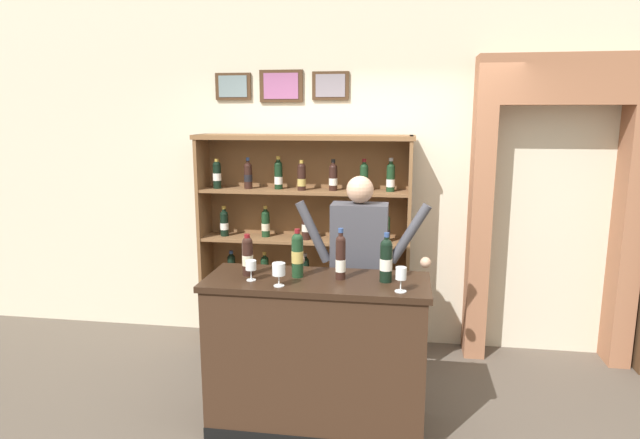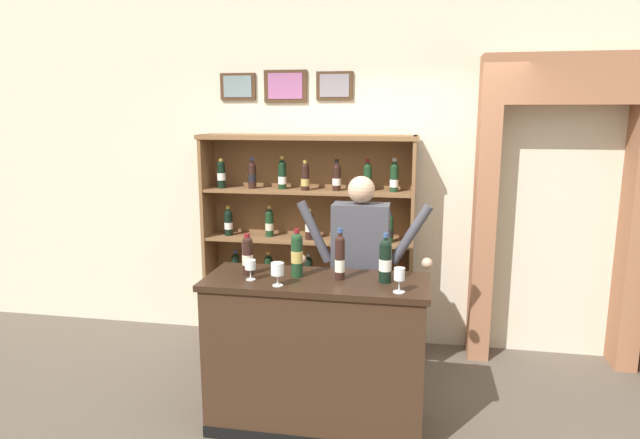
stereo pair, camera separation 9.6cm
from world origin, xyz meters
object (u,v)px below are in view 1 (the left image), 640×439
(tasting_bottle_bianco, at_px, (248,255))
(tasting_bottle_chianti, at_px, (297,254))
(tasting_bottle_brunello, at_px, (386,259))
(wine_glass_center, at_px, (279,270))
(tasting_counter, at_px, (317,354))
(wine_shelf, at_px, (305,234))
(wine_glass_spare, at_px, (251,266))
(tasting_bottle_grappa, at_px, (341,257))
(shopkeeper, at_px, (359,261))
(wine_glass_right, at_px, (401,275))

(tasting_bottle_bianco, xyz_separation_m, tasting_bottle_chianti, (0.34, 0.01, 0.02))
(tasting_bottle_brunello, bearing_deg, wine_glass_center, -163.32)
(tasting_counter, height_order, tasting_bottle_brunello, tasting_bottle_brunello)
(wine_shelf, xyz_separation_m, wine_glass_spare, (-0.08, -1.44, 0.10))
(wine_glass_spare, bearing_deg, tasting_bottle_chianti, 23.41)
(tasting_bottle_bianco, relative_size, tasting_bottle_grappa, 0.82)
(wine_shelf, relative_size, shopkeeper, 1.16)
(tasting_bottle_grappa, height_order, tasting_bottle_brunello, tasting_bottle_grappa)
(tasting_bottle_chianti, xyz_separation_m, tasting_bottle_grappa, (0.29, -0.00, -0.01))
(tasting_bottle_chianti, height_order, wine_glass_spare, tasting_bottle_chianti)
(tasting_counter, xyz_separation_m, tasting_bottle_chianti, (-0.13, 0.03, 0.68))
(wine_shelf, height_order, wine_glass_right, wine_shelf)
(shopkeeper, height_order, wine_glass_right, shopkeeper)
(tasting_bottle_chianti, relative_size, wine_glass_center, 2.17)
(tasting_bottle_brunello, height_order, wine_glass_right, tasting_bottle_brunello)
(wine_glass_spare, bearing_deg, wine_glass_center, -23.47)
(tasting_bottle_grappa, distance_m, wine_glass_right, 0.44)
(tasting_bottle_bianco, bearing_deg, tasting_bottle_brunello, -0.36)
(tasting_bottle_bianco, height_order, tasting_bottle_chianti, tasting_bottle_chianti)
(tasting_counter, xyz_separation_m, shopkeeper, (0.23, 0.55, 0.51))
(shopkeeper, height_order, tasting_bottle_bianco, shopkeeper)
(wine_shelf, bearing_deg, tasting_bottle_grappa, -69.97)
(tasting_bottle_bianco, bearing_deg, wine_glass_center, -37.97)
(wine_glass_right, bearing_deg, tasting_bottle_brunello, 117.23)
(tasting_bottle_bianco, bearing_deg, wine_glass_right, -10.88)
(tasting_bottle_bianco, height_order, tasting_bottle_grappa, tasting_bottle_grappa)
(tasting_bottle_grappa, distance_m, tasting_bottle_brunello, 0.29)
(wine_glass_right, bearing_deg, tasting_bottle_chianti, 163.29)
(wine_glass_center, bearing_deg, wine_shelf, 94.50)
(tasting_bottle_bianco, xyz_separation_m, tasting_bottle_brunello, (0.91, -0.01, 0.01))
(wine_glass_spare, bearing_deg, tasting_bottle_bianco, 115.71)
(shopkeeper, bearing_deg, wine_shelf, 124.99)
(tasting_counter, distance_m, wine_glass_center, 0.69)
(shopkeeper, distance_m, wine_glass_spare, 0.92)
(wine_glass_spare, bearing_deg, shopkeeper, 44.98)
(tasting_bottle_grappa, xyz_separation_m, tasting_bottle_brunello, (0.29, -0.01, -0.00))
(tasting_counter, distance_m, wine_glass_spare, 0.75)
(tasting_bottle_chianti, bearing_deg, wine_glass_center, -110.06)
(tasting_bottle_chianti, distance_m, wine_glass_spare, 0.31)
(wine_glass_center, bearing_deg, tasting_bottle_chianti, 69.94)
(wine_glass_right, xyz_separation_m, wine_glass_center, (-0.75, -0.01, 0.00))
(shopkeeper, distance_m, tasting_bottle_grappa, 0.56)
(shopkeeper, relative_size, tasting_bottle_bianco, 5.98)
(wine_glass_center, bearing_deg, tasting_counter, 40.58)
(wine_shelf, distance_m, shopkeeper, 0.98)
(wine_shelf, relative_size, wine_glass_right, 12.59)
(shopkeeper, height_order, tasting_bottle_chianti, shopkeeper)
(tasting_counter, bearing_deg, wine_glass_spare, -167.59)
(wine_shelf, relative_size, tasting_counter, 1.32)
(tasting_bottle_grappa, bearing_deg, wine_glass_spare, -168.14)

